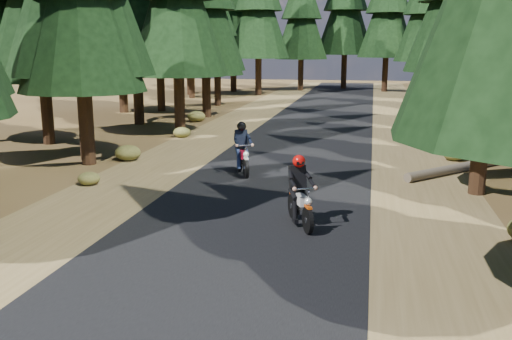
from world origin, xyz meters
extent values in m
plane|color=#483419|center=(0.00, 0.00, 0.00)|extent=(120.00, 120.00, 0.00)
cube|color=black|center=(0.00, 5.00, 0.01)|extent=(6.00, 100.00, 0.01)
cube|color=brown|center=(-4.60, 5.00, 0.00)|extent=(3.20, 100.00, 0.01)
cube|color=brown|center=(4.60, 5.00, 0.00)|extent=(3.20, 100.00, 0.01)
cylinder|color=black|center=(-7.26, 6.17, 2.67)|extent=(0.51, 0.51, 5.34)
cylinder|color=black|center=(6.06, 4.48, 2.26)|extent=(0.48, 0.48, 4.52)
cone|color=black|center=(6.06, 4.48, 5.08)|extent=(3.84, 3.84, 5.65)
cylinder|color=black|center=(-7.70, 6.96, 3.21)|extent=(0.56, 0.56, 6.43)
cylinder|color=black|center=(-11.13, 9.93, 2.78)|extent=(0.52, 0.52, 5.56)
cylinder|color=black|center=(-6.35, 13.89, 2.86)|extent=(0.53, 0.53, 5.72)
cylinder|color=black|center=(6.98, 14.07, 2.25)|extent=(0.48, 0.48, 4.51)
cone|color=black|center=(6.98, 14.07, 5.07)|extent=(3.83, 3.83, 5.64)
cylinder|color=black|center=(-9.76, 16.85, 3.18)|extent=(0.55, 0.55, 6.37)
cylinder|color=black|center=(-7.00, 20.76, 2.82)|extent=(0.53, 0.53, 5.64)
cone|color=black|center=(-7.00, 20.76, 6.34)|extent=(4.79, 4.79, 7.05)
cylinder|color=black|center=(6.93, 19.74, 2.91)|extent=(0.53, 0.53, 5.83)
cone|color=black|center=(6.93, 19.74, 6.56)|extent=(4.95, 4.95, 7.29)
cylinder|color=black|center=(-10.86, 23.22, 2.72)|extent=(0.52, 0.52, 5.45)
cone|color=black|center=(-10.86, 23.22, 6.13)|extent=(4.63, 4.63, 6.81)
cylinder|color=black|center=(-8.12, 27.46, 2.21)|extent=(0.48, 0.48, 4.42)
cone|color=black|center=(-8.12, 27.46, 4.97)|extent=(3.76, 3.76, 5.52)
cone|color=black|center=(-8.12, 27.46, 6.96)|extent=(2.87, 2.87, 3.98)
cylinder|color=black|center=(8.34, 28.41, 2.88)|extent=(0.53, 0.53, 5.76)
cone|color=black|center=(8.34, 28.41, 6.48)|extent=(4.90, 4.90, 7.21)
cylinder|color=black|center=(-11.79, 32.77, 2.37)|extent=(0.49, 0.49, 4.75)
cone|color=black|center=(-11.79, 32.77, 5.34)|extent=(4.04, 4.04, 5.93)
cone|color=black|center=(-11.79, 32.77, 7.48)|extent=(3.09, 3.09, 4.27)
cylinder|color=black|center=(-13.00, 22.00, 3.20)|extent=(0.56, 0.56, 6.40)
cylinder|color=black|center=(-7.00, 37.00, 3.20)|extent=(0.56, 0.56, 6.40)
cone|color=black|center=(-7.00, 37.00, 7.20)|extent=(5.44, 5.44, 8.00)
cylinder|color=black|center=(7.00, 37.00, 3.00)|extent=(0.54, 0.54, 6.00)
cone|color=black|center=(7.00, 37.00, 6.75)|extent=(5.10, 5.10, 7.50)
cylinder|color=black|center=(-10.00, 40.00, 3.40)|extent=(0.57, 0.57, 6.80)
cone|color=black|center=(-10.00, 40.00, 7.65)|extent=(5.78, 5.78, 8.50)
cylinder|color=black|center=(10.00, 40.00, 3.20)|extent=(0.56, 0.56, 6.40)
cone|color=black|center=(10.00, 40.00, 7.20)|extent=(5.44, 5.44, 8.00)
cylinder|color=black|center=(-4.00, 43.00, 3.00)|extent=(0.54, 0.54, 6.00)
cone|color=black|center=(-4.00, 43.00, 6.75)|extent=(5.10, 5.10, 7.50)
cylinder|color=black|center=(4.00, 43.00, 3.20)|extent=(0.56, 0.56, 6.40)
cone|color=black|center=(4.00, 43.00, 7.20)|extent=(5.44, 5.44, 8.00)
cylinder|color=black|center=(0.00, 46.00, 3.40)|extent=(0.57, 0.57, 6.80)
cone|color=black|center=(0.00, 46.00, 7.65)|extent=(5.78, 5.78, 8.50)
cylinder|color=black|center=(-13.00, 36.00, 2.80)|extent=(0.52, 0.52, 5.60)
cone|color=black|center=(-13.00, 36.00, 6.30)|extent=(4.76, 4.76, 7.00)
cylinder|color=black|center=(13.00, 36.00, 3.00)|extent=(0.54, 0.54, 6.00)
cone|color=black|center=(13.00, 36.00, 6.75)|extent=(5.10, 5.10, 7.50)
cylinder|color=#4C4233|center=(6.07, 7.56, 0.16)|extent=(4.12, 4.34, 0.32)
ellipsoid|color=#474C1E|center=(6.07, 9.58, 0.24)|extent=(0.80, 0.80, 0.48)
ellipsoid|color=#474C1E|center=(-6.95, 18.46, 0.31)|extent=(1.03, 1.03, 0.62)
ellipsoid|color=#474C1E|center=(-5.91, 12.81, 0.25)|extent=(0.83, 0.83, 0.50)
ellipsoid|color=#474C1E|center=(6.53, 19.98, 0.20)|extent=(0.67, 0.67, 0.40)
ellipsoid|color=#474C1E|center=(7.24, 14.13, 0.30)|extent=(1.00, 1.00, 0.60)
ellipsoid|color=#474C1E|center=(-5.72, 3.23, 0.21)|extent=(0.68, 0.68, 0.41)
ellipsoid|color=#474C1E|center=(-6.14, 7.13, 0.29)|extent=(0.98, 0.98, 0.59)
cube|color=black|center=(1.32, 0.41, 1.17)|extent=(0.45, 0.37, 0.56)
sphere|color=#B90A07|center=(1.32, 0.41, 1.57)|extent=(0.41, 0.41, 0.31)
cube|color=black|center=(-1.31, 5.68, 1.20)|extent=(0.46, 0.38, 0.57)
sphere|color=black|center=(-1.31, 5.68, 1.62)|extent=(0.42, 0.42, 0.32)
camera|label=1|loc=(2.91, -12.82, 4.31)|focal=40.00mm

